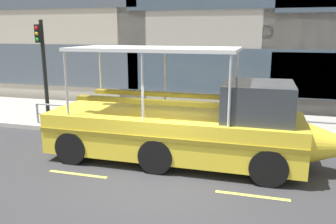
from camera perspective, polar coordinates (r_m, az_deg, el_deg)
ground_plane at (r=9.63m, az=-0.66°, el=-10.77°), size 120.00×120.00×0.00m
sidewalk at (r=14.76m, az=5.50°, el=-1.86°), size 32.00×4.80×0.18m
curb_edge at (r=12.42m, az=3.42°, el=-4.75°), size 32.00×0.18×0.18m
lane_centreline at (r=9.20m, az=-1.55°, el=-11.96°), size 25.80×0.12×0.01m
curb_guardrail at (r=12.72m, az=0.58°, el=-1.20°), size 11.75×0.09×0.85m
traffic_light_pole at (r=15.16m, az=-20.17°, el=7.96°), size 0.24×0.46×4.23m
duck_tour_boat at (r=10.37m, az=3.74°, el=-2.51°), size 9.54×2.57×3.48m
pedestrian_near_bow at (r=13.34m, az=17.27°, el=0.67°), size 0.38×0.32×1.62m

